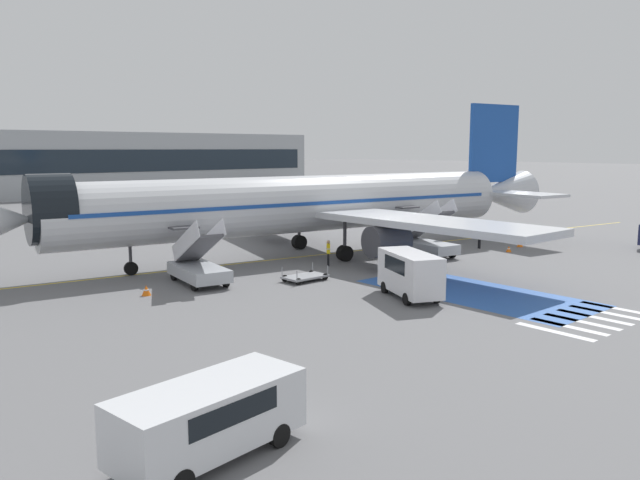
# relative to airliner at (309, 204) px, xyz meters

# --- Properties ---
(ground_plane) EXTENTS (600.00, 600.00, 0.00)m
(ground_plane) POSITION_rel_airliner_xyz_m (0.94, 0.34, -3.85)
(ground_plane) COLOR slate
(apron_leadline_yellow) EXTENTS (78.44, 11.79, 0.01)m
(apron_leadline_yellow) POSITION_rel_airliner_xyz_m (-0.64, 0.09, -3.84)
(apron_leadline_yellow) COLOR gold
(apron_leadline_yellow) RESTS_ON ground_plane
(apron_stand_patch_blue) EXTENTS (5.74, 12.87, 0.01)m
(apron_stand_patch_blue) POSITION_rel_airliner_xyz_m (-0.64, -14.99, -3.84)
(apron_stand_patch_blue) COLOR #2856A8
(apron_stand_patch_blue) RESTS_ON ground_plane
(apron_walkway_bar_0) EXTENTS (0.44, 3.60, 0.01)m
(apron_walkway_bar_0) POSITION_rel_airliner_xyz_m (-4.24, -21.60, -3.84)
(apron_walkway_bar_0) COLOR silver
(apron_walkway_bar_0) RESTS_ON ground_plane
(apron_walkway_bar_1) EXTENTS (0.44, 3.60, 0.01)m
(apron_walkway_bar_1) POSITION_rel_airliner_xyz_m (-3.04, -21.60, -3.84)
(apron_walkway_bar_1) COLOR silver
(apron_walkway_bar_1) RESTS_ON ground_plane
(apron_walkway_bar_2) EXTENTS (0.44, 3.60, 0.01)m
(apron_walkway_bar_2) POSITION_rel_airliner_xyz_m (-1.84, -21.60, -3.84)
(apron_walkway_bar_2) COLOR silver
(apron_walkway_bar_2) RESTS_ON ground_plane
(apron_walkway_bar_3) EXTENTS (0.44, 3.60, 0.01)m
(apron_walkway_bar_3) POSITION_rel_airliner_xyz_m (-0.64, -21.60, -3.84)
(apron_walkway_bar_3) COLOR silver
(apron_walkway_bar_3) RESTS_ON ground_plane
(apron_walkway_bar_4) EXTENTS (0.44, 3.60, 0.01)m
(apron_walkway_bar_4) POSITION_rel_airliner_xyz_m (0.56, -21.60, -3.84)
(apron_walkway_bar_4) COLOR silver
(apron_walkway_bar_4) RESTS_ON ground_plane
(apron_walkway_bar_5) EXTENTS (0.44, 3.60, 0.01)m
(apron_walkway_bar_5) POSITION_rel_airliner_xyz_m (1.76, -21.60, -3.84)
(apron_walkway_bar_5) COLOR silver
(apron_walkway_bar_5) RESTS_ON ground_plane
(airliner) EXTENTS (45.90, 35.77, 11.61)m
(airliner) POSITION_rel_airliner_xyz_m (0.00, 0.00, 0.00)
(airliner) COLOR silver
(airliner) RESTS_ON ground_plane
(boarding_stairs_forward) EXTENTS (2.88, 5.46, 3.96)m
(boarding_stairs_forward) POSITION_rel_airliner_xyz_m (-10.90, -3.02, -2.86)
(boarding_stairs_forward) COLOR #ADB2BA
(boarding_stairs_forward) RESTS_ON ground_plane
(boarding_stairs_aft) EXTENTS (2.88, 5.46, 4.30)m
(boarding_stairs_aft) POSITION_rel_airliner_xyz_m (6.54, -5.59, -2.82)
(boarding_stairs_aft) COLOR #ADB2BA
(boarding_stairs_aft) RESTS_ON ground_plane
(fuel_tanker) EXTENTS (2.88, 9.48, 3.55)m
(fuel_tanker) POSITION_rel_airliner_xyz_m (6.76, 24.88, -2.04)
(fuel_tanker) COLOR #38383D
(fuel_tanker) RESTS_ON ground_plane
(service_van_0) EXTENTS (5.29, 2.70, 1.93)m
(service_van_0) POSITION_rel_airliner_xyz_m (-21.22, -21.43, -2.68)
(service_van_0) COLOR silver
(service_van_0) RESTS_ON ground_plane
(service_van_1) EXTENTS (3.44, 4.86, 2.42)m
(service_van_1) POSITION_rel_airliner_xyz_m (-4.29, -13.43, -2.42)
(service_van_1) COLOR silver
(service_van_1) RESTS_ON ground_plane
(baggage_cart) EXTENTS (2.62, 1.54, 0.87)m
(baggage_cart) POSITION_rel_airliner_xyz_m (-5.73, -6.51, -3.59)
(baggage_cart) COLOR gray
(baggage_cart) RESTS_ON ground_plane
(ground_crew_0) EXTENTS (0.40, 0.49, 1.68)m
(ground_crew_0) POSITION_rel_airliner_xyz_m (12.41, -6.14, -2.88)
(ground_crew_0) COLOR black
(ground_crew_0) RESTS_ON ground_plane
(ground_crew_1) EXTENTS (0.45, 0.48, 1.74)m
(ground_crew_1) POSITION_rel_airliner_xyz_m (-1.52, -3.86, -2.84)
(ground_crew_1) COLOR black
(ground_crew_1) RESTS_ON ground_plane
(traffic_cone_0) EXTENTS (0.42, 0.42, 0.47)m
(traffic_cone_0) POSITION_rel_airliner_xyz_m (12.67, -8.62, -3.61)
(traffic_cone_0) COLOR orange
(traffic_cone_0) RESTS_ON ground_plane
(traffic_cone_1) EXTENTS (0.50, 0.50, 0.55)m
(traffic_cone_1) POSITION_rel_airliner_xyz_m (15.56, -7.82, -3.57)
(traffic_cone_1) COLOR orange
(traffic_cone_1) RESTS_ON ground_plane
(traffic_cone_2) EXTENTS (0.50, 0.50, 0.56)m
(traffic_cone_2) POSITION_rel_airliner_xyz_m (-14.56, -3.80, -3.57)
(traffic_cone_2) COLOR orange
(traffic_cone_2) RESTS_ON ground_plane
(terminal_building) EXTENTS (93.26, 12.10, 10.51)m
(terminal_building) POSITION_rel_airliner_xyz_m (6.16, 70.54, 1.41)
(terminal_building) COLOR #9EA3A8
(terminal_building) RESTS_ON ground_plane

